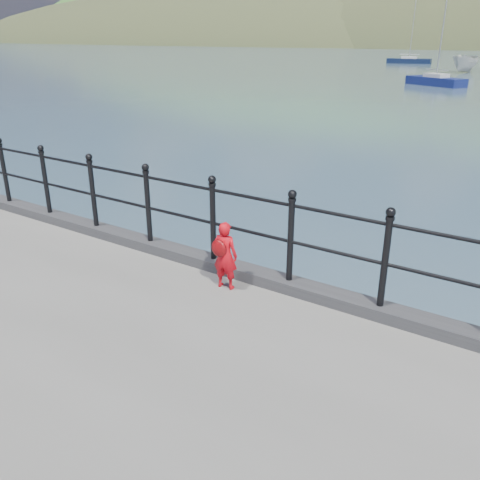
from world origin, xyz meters
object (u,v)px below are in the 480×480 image
Objects in this scene: sailboat_left at (409,61)px; child at (225,255)px; launch_white at (465,64)px; sailboat_port at (436,82)px; railing at (250,221)px.

child is at bearing -83.08° from sailboat_left.
sailboat_left is at bearing 133.33° from launch_white.
sailboat_port is at bearing -76.47° from launch_white.
railing is at bearing -82.92° from sailboat_left.
sailboat_left is (-20.25, 76.71, -1.13)m from child.
launch_white is at bearing 122.59° from sailboat_port.
railing is at bearing -50.86° from sailboat_port.
sailboat_port is at bearing -88.31° from child.
sailboat_left reaches higher than sailboat_port.
railing is 42.37m from sailboat_port.
sailboat_port is (-7.70, 42.02, -1.13)m from child.
railing is at bearing -115.65° from child.
railing is 78.99m from sailboat_left.
child is 79.34m from sailboat_left.
railing reaches higher than child.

